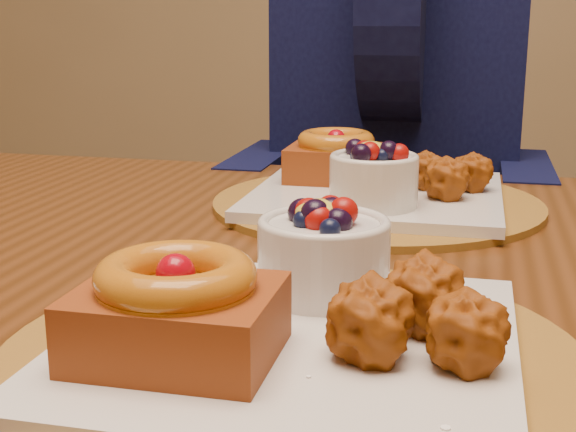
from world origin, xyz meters
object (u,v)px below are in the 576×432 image
at_px(place_setting_near, 289,319).
at_px(diner, 398,98).
at_px(chair_far, 417,282).
at_px(place_setting_far, 374,185).
at_px(dining_table, 345,342).

xyz_separation_m(place_setting_near, diner, (-0.02, 0.86, 0.05)).
bearing_deg(chair_far, diner, -143.06).
height_order(place_setting_far, diner, diner).
xyz_separation_m(dining_table, diner, (-0.02, 0.65, 0.16)).
distance_m(place_setting_far, chair_far, 0.57).
bearing_deg(diner, place_setting_near, -89.91).
bearing_deg(dining_table, place_setting_near, -90.89).
relative_size(place_setting_far, diner, 0.48).
distance_m(place_setting_near, place_setting_far, 0.43).
bearing_deg(chair_far, place_setting_near, -113.28).
bearing_deg(chair_far, dining_table, -113.41).
distance_m(dining_table, place_setting_far, 0.24).
bearing_deg(diner, place_setting_far, -88.77).
relative_size(place_setting_near, diner, 0.48).
distance_m(dining_table, place_setting_near, 0.24).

